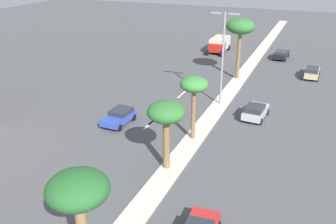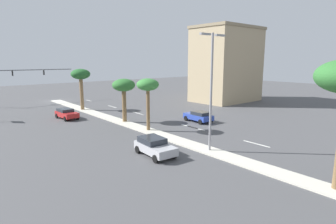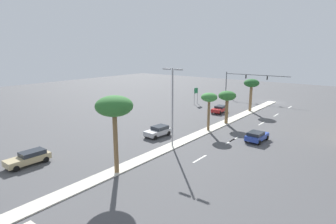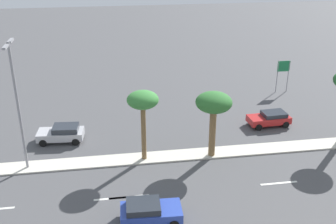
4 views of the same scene
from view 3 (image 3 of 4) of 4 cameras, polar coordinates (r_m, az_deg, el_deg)
ground_plane at (r=37.86m, az=2.10°, el=-6.34°), size 160.00×160.00×0.00m
median_curb at (r=30.22m, az=-10.25°, el=-11.46°), size 1.80×98.20×0.12m
lane_stripe_center at (r=66.45m, az=23.24°, el=0.90°), size 0.20×2.80×0.01m
lane_stripe_inboard at (r=57.61m, az=20.87°, el=-0.57°), size 0.20×2.80×0.01m
lane_stripe_left at (r=50.37m, az=18.27°, el=-2.17°), size 0.20×2.80×0.01m
lane_stripe_leading at (r=39.66m, az=12.43°, el=-5.74°), size 0.20×2.80×0.01m
lane_stripe_mid at (r=40.55m, az=13.05°, el=-5.37°), size 0.20×2.80×0.01m
lane_stripe_front at (r=33.00m, az=6.39°, el=-9.32°), size 0.20×2.80×0.01m
traffic_signal_gantry at (r=74.09m, az=14.41°, el=5.93°), size 16.09×0.53×6.54m
directional_road_sign at (r=64.50m, az=5.64°, el=3.94°), size 0.10×1.46×3.71m
palm_tree_left at (r=58.46m, az=16.40°, el=5.31°), size 2.95×2.95×6.39m
palm_tree_center at (r=47.64m, az=11.79°, el=2.97°), size 2.87×2.87×5.43m
palm_tree_right at (r=42.89m, az=8.25°, el=2.66°), size 2.44×2.44×5.75m
palm_tree_rear at (r=27.71m, az=-10.74°, el=0.86°), size 3.66×3.66×7.80m
street_lamp_trailing at (r=35.25m, az=0.91°, el=2.16°), size 2.90×0.24×9.87m
sedan_tan_near at (r=34.47m, az=-26.14°, el=-8.24°), size 1.94×4.59×1.44m
sedan_red_center at (r=56.59m, az=10.27°, el=0.59°), size 2.09×4.01×1.34m
sedan_silver_rear at (r=40.76m, az=-1.99°, el=-3.82°), size 2.25×4.06×1.46m
sedan_blue_far at (r=40.33m, az=17.35°, el=-4.62°), size 2.19×3.92×1.38m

